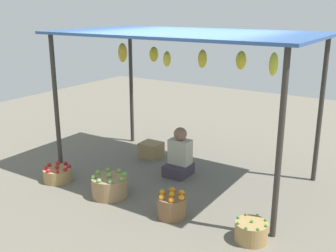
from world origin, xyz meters
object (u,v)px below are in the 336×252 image
Objects in this scene: basket_oranges at (172,206)px; basket_green_chilies at (251,231)px; basket_red_apples at (58,174)px; basket_green_apples at (110,186)px; vendor_person at (179,157)px; wooden_crate_near_vendor at (151,150)px.

basket_oranges reaches higher than basket_green_chilies.
basket_red_apples is 0.86× the size of basket_green_apples.
vendor_person is 1.38m from basket_oranges.
basket_red_apples is at bearing -178.04° from basket_green_apples.
vendor_person is 1.28m from basket_green_apples.
basket_red_apples is at bearing -179.46° from basket_green_chilies.
basket_oranges is 2.18m from wooden_crate_near_vendor.
wooden_crate_near_vendor is at bearing 154.39° from vendor_person.
wooden_crate_near_vendor is (0.62, 1.63, 0.02)m from basket_red_apples.
vendor_person reaches higher than basket_green_apples.
basket_oranges reaches higher than wooden_crate_near_vendor.
basket_red_apples is 1.02m from basket_green_apples.
basket_green_apples is at bearing -109.93° from vendor_person.
basket_oranges is at bearing -1.42° from basket_green_apples.
basket_green_apples reaches higher than basket_red_apples.
basket_green_chilies is (1.69, -1.20, -0.18)m from vendor_person.
vendor_person is 1.79× the size of basket_red_apples.
vendor_person is at bearing 40.20° from basket_red_apples.
basket_red_apples is (-1.45, -1.23, -0.19)m from vendor_person.
basket_oranges reaches higher than basket_red_apples.
basket_green_apples is at bearing 179.86° from basket_green_chilies.
basket_green_chilies reaches higher than basket_red_apples.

